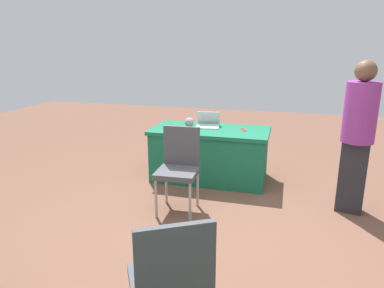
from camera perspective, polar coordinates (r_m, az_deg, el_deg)
ground_plane at (r=3.72m, az=1.68°, el=-13.47°), size 14.40×14.40×0.00m
table_foreground at (r=4.92m, az=2.94°, el=-1.60°), size 1.61×0.84×0.72m
chair_near_front at (r=3.93m, az=-2.15°, el=-3.30°), size 0.46×0.46×0.95m
chair_tucked_left at (r=2.09m, az=-3.43°, el=-21.30°), size 0.60×0.60×0.96m
person_organiser at (r=4.16m, az=25.42°, el=1.95°), size 0.40×0.40×1.68m
laptop_silver at (r=4.94m, az=2.59°, el=3.24°), size 0.35×0.33×0.21m
yarn_ball at (r=4.92m, az=-0.42°, el=3.54°), size 0.13×0.13×0.13m
scissors_red at (r=4.81m, az=8.40°, el=2.34°), size 0.10×0.18×0.01m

